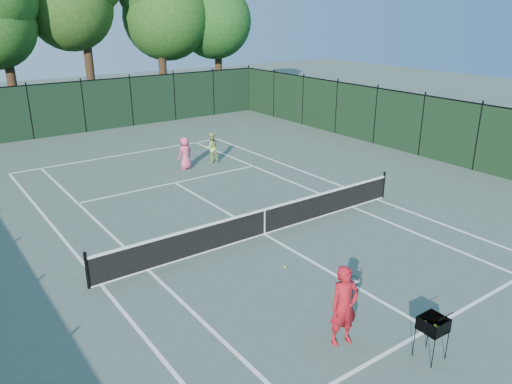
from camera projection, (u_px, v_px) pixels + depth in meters
ground at (264, 234)px, 16.42m from camera, size 90.00×90.00×0.00m
sideline_doubles_left at (101, 284)px, 13.41m from camera, size 0.10×23.77×0.01m
sideline_doubles_right at (377, 199)px, 19.43m from camera, size 0.10×23.77×0.01m
sideline_singles_left at (148, 270)px, 14.16m from camera, size 0.10×23.77×0.01m
sideline_singles_right at (352, 207)px, 18.68m from camera, size 0.10×23.77×0.01m
baseline_far at (125, 154)px, 25.47m from camera, size 10.97×0.10×0.01m
service_line_near at (429, 329)px, 11.54m from camera, size 8.23×0.10×0.01m
service_line_far at (175, 183)px, 21.29m from camera, size 8.23×0.10×0.01m
center_service_line at (264, 234)px, 16.42m from camera, size 0.10×12.80×0.01m
tennis_net at (264, 221)px, 16.26m from camera, size 11.69×0.09×1.06m
fence_far at (84, 107)px, 29.61m from camera, size 24.00×0.05×3.00m
fence_right at (477, 138)px, 22.49m from camera, size 0.05×36.00×3.00m
coach at (344, 306)px, 10.78m from camera, size 1.04×0.59×1.87m
player_pink at (185, 153)px, 22.94m from camera, size 0.82×0.62×1.50m
player_green at (211, 148)px, 23.87m from camera, size 0.78×0.64×1.49m
ball_hopper at (433, 324)px, 10.32m from camera, size 0.54×0.54×0.98m
loose_ball_midcourt at (285, 267)px, 14.26m from camera, size 0.07×0.07×0.07m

